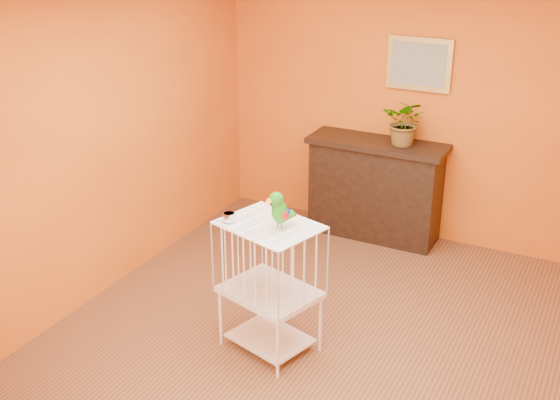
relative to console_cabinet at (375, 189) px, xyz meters
The scene contains 8 objects.
ground 2.10m from the console_cabinet, 81.65° to the right, with size 4.50×4.50×0.00m, color brown.
room_shell 2.30m from the console_cabinet, 81.65° to the right, with size 4.50×4.50×4.50m.
console_cabinet is the anchor object (origin of this frame).
potted_plant 0.73m from the console_cabinet, ahead, with size 0.41×0.46×0.36m, color #26722D.
framed_picture 1.30m from the console_cabinet, 34.57° to the left, with size 0.62×0.04×0.50m.
birdcage 2.23m from the console_cabinet, 90.04° to the right, with size 0.79×0.68×1.03m.
feed_cup 2.40m from the console_cabinet, 97.01° to the right, with size 0.09×0.09×0.06m, color silver.
parrot 2.34m from the console_cabinet, 87.73° to the right, with size 0.16×0.25×0.28m.
Camera 1 is at (1.84, -4.19, 3.14)m, focal length 45.00 mm.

